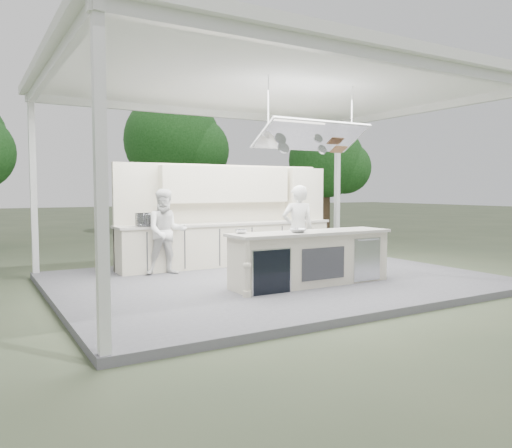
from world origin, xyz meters
TOP-DOWN VIEW (x-y plane):
  - ground at (0.00, 0.00)m, footprint 90.00×90.00m
  - stage_deck at (0.00, 0.00)m, footprint 8.00×6.00m
  - tent at (0.00, -0.01)m, footprint 8.20×6.20m
  - demo_island at (0.18, -0.91)m, footprint 3.10×0.79m
  - back_counter at (0.00, 1.90)m, footprint 5.08×0.72m
  - back_wall_unit at (0.44, 2.11)m, footprint 5.05×0.48m
  - tree_cluster at (-0.16, 9.77)m, footprint 19.55×9.40m
  - head_chef at (0.67, 0.18)m, footprint 0.75×0.61m
  - sous_chef at (-1.66, 1.40)m, footprint 0.94×0.79m
  - toaster_oven at (-1.92, 1.70)m, footprint 0.51×0.37m
  - bowl_large at (-0.16, -1.01)m, footprint 0.31×0.31m
  - bowl_small at (-1.07, -0.65)m, footprint 0.26×0.26m

SIDE VIEW (x-z plane):
  - ground at x=0.00m, z-range 0.00..0.00m
  - stage_deck at x=0.00m, z-range 0.00..0.12m
  - demo_island at x=0.18m, z-range 0.12..1.07m
  - back_counter at x=0.00m, z-range 0.12..1.07m
  - sous_chef at x=-1.66m, z-range 0.12..1.83m
  - head_chef at x=0.67m, z-range 0.12..1.89m
  - bowl_small at x=-1.07m, z-range 1.07..1.14m
  - bowl_large at x=-0.16m, z-range 1.07..1.14m
  - toaster_oven at x=-1.92m, z-range 1.07..1.34m
  - back_wall_unit at x=0.44m, z-range 0.45..2.70m
  - tree_cluster at x=-0.16m, z-range 0.36..6.21m
  - tent at x=0.00m, z-range 1.78..5.64m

